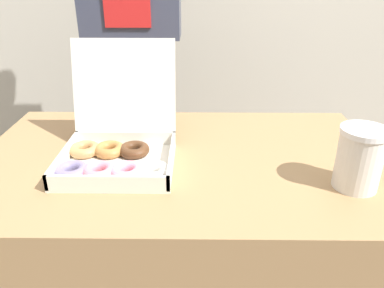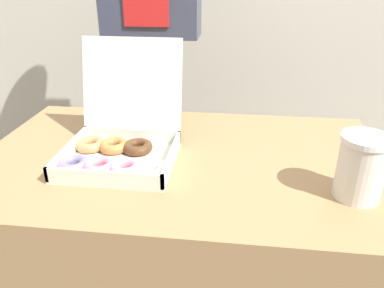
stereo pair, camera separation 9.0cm
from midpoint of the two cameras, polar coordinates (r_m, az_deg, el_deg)
name	(u,v)px [view 1 (the left image)]	position (r m, az deg, el deg)	size (l,w,h in m)	color
table	(182,267)	(1.20, -3.79, -18.22)	(1.07, 0.66, 0.76)	#99754C
donut_box	(116,147)	(0.96, -14.20, -0.54)	(0.30, 0.31, 0.28)	silver
coffee_cup	(360,158)	(0.87, 21.54, -2.12)	(0.10, 0.10, 0.14)	silver
person_customer	(133,30)	(1.50, -10.84, 16.66)	(0.36, 0.21, 1.78)	#4C4742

